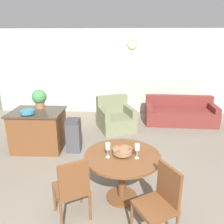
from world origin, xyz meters
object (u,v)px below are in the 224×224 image
wine_glass_right (137,148)px  potted_plant (39,98)px  dining_table (122,165)px  teal_bowl (28,112)px  trash_bin (74,135)px  dining_chair_near_left (72,187)px  dining_chair_near_right (160,200)px  kitchen_island (39,130)px  wine_glass_left (108,147)px  couch (180,114)px  armchair (115,118)px  fruit_bowl (122,151)px

wine_glass_right → potted_plant: bearing=137.2°
dining_table → teal_bowl: 2.38m
teal_bowl → trash_bin: (0.88, 0.15, -0.58)m
potted_plant → dining_chair_near_left: bearing=-62.2°
dining_chair_near_left → dining_chair_near_right: same height
dining_chair_near_left → kitchen_island: bearing=91.2°
wine_glass_left → couch: bearing=61.0°
wine_glass_left → couch: size_ratio=0.11×
teal_bowl → kitchen_island: bearing=70.0°
wine_glass_left → armchair: bearing=89.4°
dining_table → dining_chair_near_right: 0.79m
dining_table → dining_chair_near_right: (0.45, -0.65, -0.06)m
dining_chair_near_right → trash_bin: size_ratio=1.25×
dining_chair_near_right → potted_plant: (-2.29, 2.46, 0.60)m
dining_chair_near_right → kitchen_island: dining_chair_near_right is taller
dining_chair_near_left → fruit_bowl: bearing=5.5°
dining_chair_near_left → wine_glass_right: bearing=-5.8°
wine_glass_left → potted_plant: potted_plant is taller
fruit_bowl → trash_bin: 1.87m
fruit_bowl → potted_plant: size_ratio=0.68×
kitchen_island → teal_bowl: 0.56m
fruit_bowl → kitchen_island: size_ratio=0.26×
dining_table → teal_bowl: bearing=145.2°
dining_chair_near_right → wine_glass_right: (-0.25, 0.57, 0.39)m
dining_chair_near_right → dining_chair_near_left: bearing=50.5°
fruit_bowl → couch: (1.72, 3.40, -0.54)m
kitchen_island → teal_bowl: (-0.09, -0.24, 0.50)m
teal_bowl → trash_bin: bearing=9.7°
fruit_bowl → teal_bowl: bearing=145.2°
kitchen_island → trash_bin: kitchen_island is taller
dining_table → couch: 3.83m
kitchen_island → potted_plant: potted_plant is taller
fruit_bowl → armchair: bearing=93.5°
wine_glass_right → potted_plant: (-2.04, 1.89, 0.21)m
kitchen_island → couch: size_ratio=0.54×
fruit_bowl → armchair: 2.88m
dining_chair_near_right → couch: size_ratio=0.46×
dining_chair_near_right → fruit_bowl: size_ratio=3.25×
dining_chair_near_left → dining_chair_near_right: size_ratio=1.00×
wine_glass_right → armchair: wine_glass_right is taller
dining_chair_near_left → trash_bin: bearing=72.4°
couch → trash_bin: bearing=-142.3°
potted_plant → teal_bowl: bearing=-101.3°
trash_bin → wine_glass_right: bearing=-51.6°
trash_bin → dining_chair_near_right: bearing=-55.1°
dining_table → trash_bin: 1.83m
dining_table → kitchen_island: bearing=139.3°
potted_plant → couch: size_ratio=0.20×
teal_bowl → armchair: 2.39m
teal_bowl → couch: 4.25m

